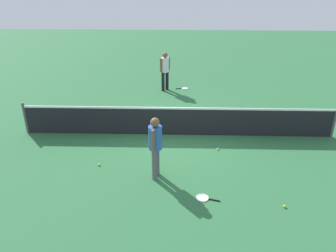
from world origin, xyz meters
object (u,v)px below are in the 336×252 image
player_far_side (165,68)px  tennis_racket_far_player (184,88)px  player_near_side (155,143)px  tennis_ball_stray_left (218,149)px  tennis_ball_by_net (99,165)px  tennis_racket_near_player (204,198)px  tennis_ball_baseline (284,206)px

player_far_side → tennis_racket_far_player: player_far_side is taller
player_near_side → tennis_racket_far_player: player_near_side is taller
player_near_side → tennis_ball_stray_left: player_near_side is taller
player_far_side → tennis_racket_far_player: (0.86, 0.23, -1.00)m
player_far_side → tennis_ball_stray_left: player_far_side is taller
tennis_racket_far_player → tennis_ball_by_net: size_ratio=9.17×
tennis_racket_near_player → tennis_ball_baseline: 1.86m
tennis_racket_near_player → tennis_racket_far_player: (-0.35, 7.90, 0.00)m
player_near_side → tennis_racket_near_player: player_near_side is taller
player_far_side → tennis_ball_baseline: bearing=-69.0°
player_far_side → tennis_ball_by_net: size_ratio=25.76×
tennis_racket_far_player → tennis_ball_baseline: (2.19, -8.18, 0.02)m
tennis_ball_by_net → tennis_ball_stray_left: 3.55m
tennis_racket_near_player → tennis_racket_far_player: same height
tennis_ball_stray_left → player_far_side: bearing=108.7°
player_near_side → player_far_side: size_ratio=1.00×
tennis_racket_far_player → tennis_ball_by_net: (-2.47, -6.54, 0.02)m
tennis_racket_near_player → tennis_ball_stray_left: bearing=76.1°
tennis_ball_by_net → tennis_ball_stray_left: size_ratio=1.00×
tennis_ball_stray_left → tennis_racket_far_player: bearing=99.5°
tennis_racket_far_player → tennis_ball_stray_left: bearing=-80.5°
tennis_racket_near_player → tennis_ball_stray_left: 2.42m
tennis_ball_baseline → tennis_ball_stray_left: size_ratio=1.00×
player_near_side → player_far_side: bearing=90.1°
player_far_side → tennis_ball_stray_left: size_ratio=25.76×
tennis_racket_near_player → tennis_ball_baseline: (1.84, -0.27, 0.02)m
player_far_side → tennis_ball_by_net: (-1.61, -6.31, -0.98)m
tennis_racket_far_player → player_far_side: bearing=-165.0°
player_far_side → tennis_racket_near_player: player_far_side is taller
player_near_side → tennis_ball_stray_left: 2.50m
player_near_side → tennis_racket_far_player: (0.85, 7.02, -1.00)m
tennis_racket_near_player → tennis_ball_stray_left: tennis_ball_stray_left is taller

